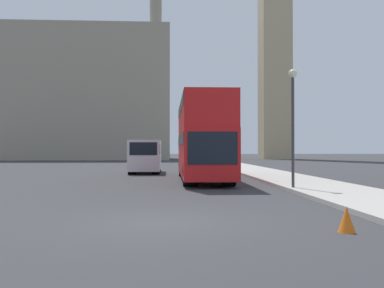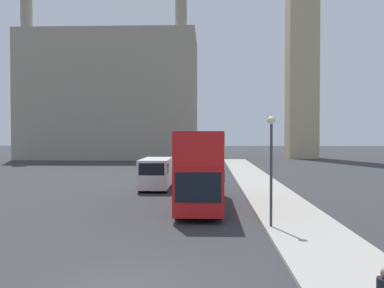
% 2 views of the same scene
% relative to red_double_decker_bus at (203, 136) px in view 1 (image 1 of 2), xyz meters
% --- Properties ---
extents(ground_plane, '(300.00, 300.00, 0.00)m').
position_rel_red_double_decker_bus_xyz_m(ground_plane, '(-1.99, -13.61, -2.49)').
color(ground_plane, '#333335').
extents(building_block_distant, '(30.44, 16.00, 26.90)m').
position_rel_red_double_decker_bus_xyz_m(building_block_distant, '(-16.99, 51.91, 8.58)').
color(building_block_distant, '#9E937F').
rests_on(building_block_distant, ground_plane).
extents(red_double_decker_bus, '(2.51, 10.95, 4.45)m').
position_rel_red_double_decker_bus_xyz_m(red_double_decker_bus, '(0.00, 0.00, 0.00)').
color(red_double_decker_bus, red).
rests_on(red_double_decker_bus, ground_plane).
extents(white_van, '(2.22, 5.53, 2.40)m').
position_rel_red_double_decker_bus_xyz_m(white_van, '(-3.62, 7.72, -1.20)').
color(white_van, white).
rests_on(white_van, ground_plane).
extents(street_lamp, '(0.36, 0.36, 4.96)m').
position_rel_red_double_decker_bus_xyz_m(street_lamp, '(3.31, -6.20, 0.99)').
color(street_lamp, '#38383D').
rests_on(street_lamp, sidewalk_strip).
extents(traffic_cone, '(0.36, 0.36, 0.55)m').
position_rel_red_double_decker_bus_xyz_m(traffic_cone, '(1.84, -15.08, -2.21)').
color(traffic_cone, orange).
rests_on(traffic_cone, ground_plane).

